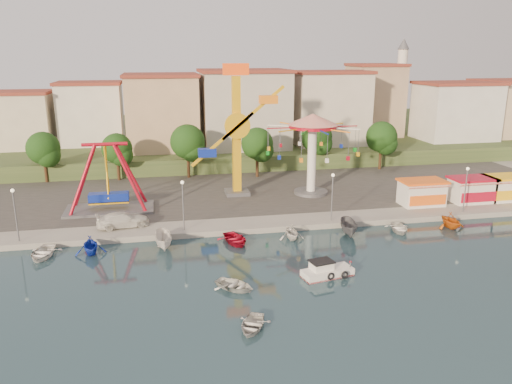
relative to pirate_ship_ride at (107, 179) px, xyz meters
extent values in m
plane|color=#122933|center=(16.11, -21.50, -4.39)|extent=(200.00, 200.00, 0.00)
cube|color=#9E998E|center=(16.11, 40.50, -4.09)|extent=(200.00, 100.00, 0.60)
cube|color=#4C4944|center=(16.11, 8.50, -3.79)|extent=(90.00, 28.00, 0.01)
cube|color=#384C26|center=(16.11, 45.50, -2.89)|extent=(200.00, 60.00, 3.00)
cube|color=#59595E|center=(0.00, 0.00, -3.64)|extent=(10.00, 5.00, 0.30)
cube|color=#12289F|center=(0.00, 0.00, -2.19)|extent=(4.50, 1.40, 1.00)
cylinder|color=#A90D1F|center=(0.00, 0.00, 4.01)|extent=(5.00, 0.40, 0.40)
cube|color=#59595E|center=(15.67, 4.00, -3.54)|extent=(3.00, 3.00, 0.50)
cube|color=yellow|center=(15.67, 4.00, 3.71)|extent=(1.00, 1.00, 15.00)
cube|color=#E6420C|center=(15.67, 4.00, 12.01)|extent=(3.20, 0.50, 1.40)
cylinder|color=yellow|center=(15.67, 3.20, 5.21)|extent=(3.20, 0.50, 3.20)
cube|color=yellow|center=(17.60, 3.00, 6.80)|extent=(7.94, 0.35, 6.63)
cube|color=orange|center=(19.53, 3.00, 8.39)|extent=(2.20, 1.20, 1.00)
cylinder|color=#59595E|center=(25.15, 2.37, -3.59)|extent=(4.40, 4.40, 0.40)
cylinder|color=white|center=(25.15, 2.37, 0.71)|extent=(1.10, 1.10, 9.00)
cylinder|color=#A90D1F|center=(25.15, 2.37, 5.01)|extent=(6.00, 6.00, 0.50)
cone|color=red|center=(25.15, 2.37, 5.91)|extent=(6.40, 6.40, 1.40)
cube|color=white|center=(36.72, -5.00, -2.39)|extent=(5.00, 3.00, 2.80)
cube|color=orange|center=(36.72, -5.00, -0.84)|extent=(5.40, 3.40, 0.25)
cube|color=red|center=(36.72, -6.70, -1.19)|extent=(5.00, 0.77, 0.43)
cube|color=white|center=(43.38, -5.00, -2.39)|extent=(5.00, 3.00, 2.80)
cube|color=#A90D24|center=(43.38, -5.00, -0.84)|extent=(5.40, 3.40, 0.25)
cube|color=red|center=(43.38, -6.70, -1.19)|extent=(5.00, 0.77, 0.43)
cube|color=white|center=(48.09, -5.00, -2.39)|extent=(5.00, 3.00, 2.80)
cube|color=yellow|center=(48.09, -5.00, -0.84)|extent=(5.40, 3.40, 0.25)
cylinder|color=#59595E|center=(-7.89, -8.50, -1.29)|extent=(0.14, 0.14, 5.00)
cylinder|color=#59595E|center=(8.11, -8.50, -1.29)|extent=(0.14, 0.14, 5.00)
cylinder|color=#59595E|center=(24.11, -8.50, -1.29)|extent=(0.14, 0.14, 5.00)
cylinder|color=#59595E|center=(40.11, -8.50, -1.29)|extent=(0.14, 0.14, 5.00)
cylinder|color=#382314|center=(-9.89, 15.48, -2.00)|extent=(0.44, 0.44, 3.60)
sphere|color=black|center=(-9.89, 15.48, 1.10)|extent=(4.60, 4.60, 4.60)
cylinder|color=#382314|center=(0.11, 14.74, -2.09)|extent=(0.44, 0.44, 3.40)
sphere|color=black|center=(0.11, 14.74, 0.83)|extent=(4.35, 4.35, 4.35)
cylinder|color=#382314|center=(10.11, 14.31, -1.83)|extent=(0.44, 0.44, 3.92)
sphere|color=black|center=(10.11, 14.31, 1.54)|extent=(5.02, 5.02, 5.02)
cylinder|color=#382314|center=(20.11, 12.87, -1.96)|extent=(0.44, 0.44, 3.66)
sphere|color=black|center=(20.11, 12.87, 1.18)|extent=(4.68, 4.68, 4.68)
cylinder|color=#382314|center=(30.11, 15.86, -1.89)|extent=(0.44, 0.44, 3.80)
sphere|color=black|center=(30.11, 15.86, 1.37)|extent=(4.86, 4.86, 4.86)
cylinder|color=#382314|center=(40.11, 14.04, -1.91)|extent=(0.44, 0.44, 3.77)
sphere|color=black|center=(40.11, 14.04, 1.33)|extent=(4.83, 4.83, 4.83)
cube|color=beige|center=(-17.26, 24.57, 4.54)|extent=(9.26, 9.53, 11.87)
cube|color=silver|center=(-5.22, 29.89, 2.92)|extent=(12.33, 9.01, 8.63)
cube|color=tan|center=(7.92, 30.46, 4.22)|extent=(11.95, 9.28, 11.23)
cube|color=beige|center=(21.71, 27.30, 3.20)|extent=(12.59, 10.50, 9.20)
cube|color=beige|center=(35.18, 30.71, 3.22)|extent=(10.75, 9.23, 9.24)
cube|color=tan|center=(48.48, 28.83, 4.21)|extent=(12.77, 10.96, 11.21)
cube|color=silver|center=(60.26, 27.28, 4.78)|extent=(8.23, 8.98, 12.36)
cube|color=beige|center=(72.14, 32.21, 2.99)|extent=(11.59, 10.93, 8.76)
cylinder|color=silver|center=(52.11, 32.50, 6.61)|extent=(1.80, 1.80, 16.00)
cylinder|color=#59595E|center=(52.11, 32.50, 11.61)|extent=(2.80, 2.80, 0.30)
cone|color=#59595E|center=(52.11, 32.50, 15.61)|extent=(2.20, 2.20, 2.00)
cube|color=white|center=(19.45, -20.77, -4.13)|extent=(4.65, 2.55, 0.79)
cube|color=#A90D1F|center=(19.45, -20.77, -4.32)|extent=(4.65, 2.55, 0.14)
cube|color=white|center=(18.92, -20.69, -3.47)|extent=(1.99, 1.65, 0.79)
cube|color=black|center=(18.92, -20.69, -3.03)|extent=(2.20, 1.86, 0.11)
torus|color=black|center=(19.45, -21.65, -4.00)|extent=(0.69, 0.31, 0.67)
torus|color=black|center=(20.68, -21.61, -4.00)|extent=(0.69, 0.31, 0.67)
imported|color=white|center=(11.38, -21.65, -4.04)|extent=(4.18, 4.14, 0.71)
imported|color=silver|center=(11.60, -27.81, -4.07)|extent=(3.39, 3.82, 0.65)
imported|color=silver|center=(1.87, -6.23, -3.01)|extent=(5.72, 3.21, 1.57)
imported|color=white|center=(-5.15, -11.70, -3.98)|extent=(3.38, 4.34, 0.82)
imported|color=#142CB1|center=(-0.84, -11.70, -3.52)|extent=(3.37, 3.74, 1.74)
imported|color=silver|center=(5.98, -11.70, -3.59)|extent=(1.76, 4.25, 1.62)
imported|color=#B40E26|center=(12.97, -11.70, -3.98)|extent=(3.78, 4.60, 0.83)
imported|color=silver|center=(18.74, -11.70, -3.62)|extent=(2.60, 2.99, 1.54)
imported|color=#59585D|center=(24.92, -11.70, -3.59)|extent=(2.40, 4.42, 1.62)
imported|color=silver|center=(30.56, -11.70, -4.03)|extent=(3.25, 4.01, 0.73)
imported|color=#D35F12|center=(36.57, -11.70, -3.52)|extent=(3.12, 3.53, 1.74)
camera|label=1|loc=(5.95, -57.72, 13.84)|focal=35.00mm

